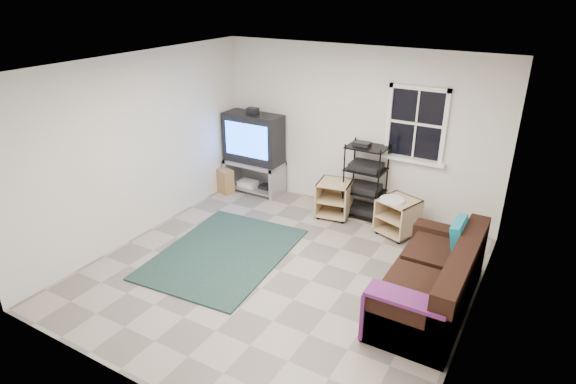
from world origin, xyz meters
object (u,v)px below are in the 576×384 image
Objects in this scene: tv_unit at (254,146)px; av_rack at (365,185)px; sofa at (433,283)px; side_table_left at (335,197)px; side_table_right at (399,214)px.

tv_unit reaches higher than av_rack.
sofa is (3.61, -1.78, -0.51)m from tv_unit.
sofa is at bearing -39.04° from side_table_left.
side_table_right is (1.08, -0.09, 0.01)m from side_table_left.
sofa is (1.57, -1.82, -0.20)m from av_rack.
av_rack is (2.05, 0.04, -0.31)m from tv_unit.
av_rack reaches higher than side_table_left.
side_table_left is 0.91× the size of side_table_right.
tv_unit is 2.07m from av_rack.
av_rack is 0.51m from side_table_left.
av_rack is 1.87× the size of side_table_right.
tv_unit is 4.06m from sofa.
side_table_left is 0.30× the size of sofa.
av_rack is 0.77m from side_table_right.
side_table_right is at bearing 120.72° from sofa.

